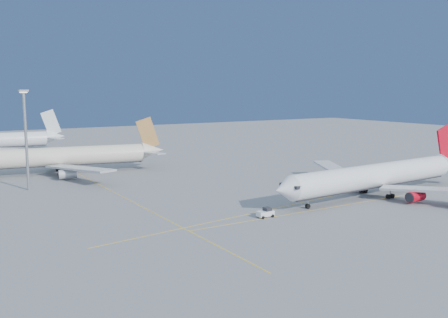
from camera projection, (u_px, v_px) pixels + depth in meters
ground at (302, 195)px, 127.24m from camera, size 500.00×500.00×0.00m
taxiway_lines at (241, 197)px, 124.95m from camera, size 118.86×140.00×0.02m
airliner_virgin at (378, 176)px, 125.81m from camera, size 68.11×61.08×16.80m
airliner_etihad at (62, 157)px, 159.13m from camera, size 66.89×61.11×17.51m
pushback_tug at (266, 213)px, 104.88m from camera, size 3.62×2.23×2.03m
light_mast at (26, 131)px, 131.01m from camera, size 2.30×2.30×26.59m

